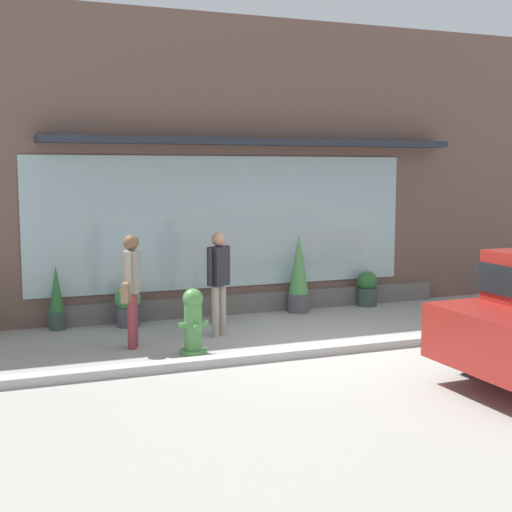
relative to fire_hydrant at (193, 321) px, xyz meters
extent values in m
plane|color=#9E9B93|center=(1.93, -0.51, -0.48)|extent=(60.00, 60.00, 0.00)
cube|color=#B2B2AD|center=(1.93, -0.71, -0.42)|extent=(14.00, 0.24, 0.12)
cube|color=brown|center=(1.93, 2.69, 2.19)|extent=(14.00, 0.36, 5.33)
cube|color=#9EB7BC|center=(1.35, 2.49, 1.20)|extent=(7.05, 0.03, 2.35)
cube|color=#232833|center=(1.93, 2.34, 2.63)|extent=(7.65, 0.56, 0.12)
cube|color=#605E59|center=(1.93, 2.47, -0.30)|extent=(7.45, 0.20, 0.36)
cylinder|color=#4C8C47|center=(0.00, 0.00, -0.45)|extent=(0.38, 0.38, 0.06)
cylinder|color=#4C8C47|center=(0.00, 0.00, -0.09)|extent=(0.26, 0.26, 0.66)
sphere|color=#4C8C47|center=(0.00, 0.00, 0.32)|extent=(0.29, 0.29, 0.29)
cylinder|color=#4C8C47|center=(-0.17, 0.00, -0.06)|extent=(0.10, 0.09, 0.09)
cylinder|color=#4C8C47|center=(0.17, 0.00, -0.06)|extent=(0.10, 0.09, 0.09)
cylinder|color=#4C8C47|center=(0.00, -0.17, -0.06)|extent=(0.09, 0.10, 0.09)
cylinder|color=#8E333D|center=(-0.77, 0.56, -0.06)|extent=(0.12, 0.12, 0.83)
cylinder|color=#8E333D|center=(-0.71, 0.69, -0.06)|extent=(0.12, 0.12, 0.83)
cube|color=#9E9384|center=(-0.74, 0.63, 0.66)|extent=(0.29, 0.33, 0.62)
sphere|color=brown|center=(-0.74, 0.63, 1.09)|extent=(0.22, 0.22, 0.22)
cylinder|color=#9E9384|center=(-0.82, 0.46, 0.68)|extent=(0.08, 0.08, 0.59)
cylinder|color=#9E9384|center=(-0.66, 0.80, 0.68)|extent=(0.08, 0.08, 0.59)
cube|color=#846647|center=(-0.87, 0.39, 0.40)|extent=(0.19, 0.26, 0.28)
cylinder|color=#9E9384|center=(0.60, 0.83, -0.07)|extent=(0.12, 0.12, 0.81)
cylinder|color=#9E9384|center=(0.75, 0.93, -0.07)|extent=(0.12, 0.12, 0.81)
cube|color=#232328|center=(0.68, 0.88, 0.64)|extent=(0.39, 0.35, 0.61)
sphere|color=#A37556|center=(0.68, 0.88, 1.06)|extent=(0.22, 0.22, 0.22)
cylinder|color=#232328|center=(0.49, 0.76, 0.66)|extent=(0.08, 0.08, 0.58)
cylinder|color=#232328|center=(0.86, 1.00, 0.66)|extent=(0.08, 0.08, 0.58)
cylinder|color=black|center=(3.11, -2.28, -0.14)|extent=(0.67, 0.20, 0.67)
cylinder|color=#4C4C51|center=(-0.53, 2.09, -0.31)|extent=(0.38, 0.38, 0.33)
sphere|color=#4C934C|center=(-0.53, 2.09, 0.01)|extent=(0.44, 0.44, 0.44)
sphere|color=#E5C64C|center=(-0.46, 2.06, 0.12)|extent=(0.08, 0.08, 0.08)
sphere|color=#DB4C7A|center=(-0.63, 2.04, 0.05)|extent=(0.09, 0.09, 0.09)
sphere|color=#E5C64C|center=(-0.64, 2.04, 0.14)|extent=(0.09, 0.09, 0.09)
cylinder|color=#33473D|center=(-1.66, 2.29, -0.33)|extent=(0.26, 0.26, 0.29)
cone|color=#2D6B33|center=(-1.66, 2.29, 0.20)|extent=(0.24, 0.24, 0.77)
cylinder|color=#4C4C51|center=(2.65, 2.16, -0.30)|extent=(0.41, 0.41, 0.35)
cone|color=#4C934C|center=(2.65, 2.16, 0.42)|extent=(0.37, 0.37, 1.10)
cylinder|color=#33473D|center=(4.14, 2.26, -0.30)|extent=(0.39, 0.39, 0.35)
sphere|color=#2D6B33|center=(4.14, 2.26, 0.00)|extent=(0.38, 0.38, 0.38)
sphere|color=orange|center=(4.20, 2.23, 0.04)|extent=(0.08, 0.08, 0.08)
sphere|color=#E5C64C|center=(4.26, 2.31, 0.10)|extent=(0.11, 0.11, 0.11)
cylinder|color=#33473D|center=(0.97, 1.82, -0.35)|extent=(0.24, 0.24, 0.26)
cone|color=#4C934C|center=(0.97, 1.82, 0.11)|extent=(0.22, 0.22, 0.65)
camera|label=1|loc=(-2.75, -9.54, 2.14)|focal=49.71mm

